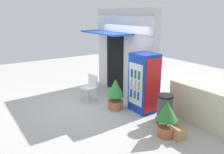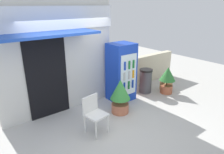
% 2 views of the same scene
% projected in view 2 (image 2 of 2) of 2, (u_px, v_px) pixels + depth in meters
% --- Properties ---
extents(ground, '(16.00, 16.00, 0.00)m').
position_uv_depth(ground, '(98.00, 127.00, 4.95)').
color(ground, beige).
extents(storefront_building, '(3.23, 1.15, 3.06)m').
position_uv_depth(storefront_building, '(57.00, 55.00, 5.31)').
color(storefront_building, silver).
rests_on(storefront_building, ground).
extents(drink_cooler, '(0.76, 0.71, 1.78)m').
position_uv_depth(drink_cooler, '(122.00, 72.00, 6.17)').
color(drink_cooler, '#1438B2').
rests_on(drink_cooler, ground).
extents(plastic_chair, '(0.50, 0.51, 0.88)m').
position_uv_depth(plastic_chair, '(94.00, 111.00, 4.65)').
color(plastic_chair, silver).
rests_on(plastic_chair, ground).
extents(potted_plant_near_shop, '(0.55, 0.55, 0.97)m').
position_uv_depth(potted_plant_near_shop, '(120.00, 94.00, 5.48)').
color(potted_plant_near_shop, '#BC6B4C').
rests_on(potted_plant_near_shop, ground).
extents(potted_plant_curbside, '(0.53, 0.53, 0.91)m').
position_uv_depth(potted_plant_curbside, '(167.00, 78.00, 6.71)').
color(potted_plant_curbside, '#AD5B3D').
rests_on(potted_plant_curbside, ground).
extents(trash_bin, '(0.43, 0.43, 0.82)m').
position_uv_depth(trash_bin, '(146.00, 81.00, 6.82)').
color(trash_bin, '#47474C').
rests_on(trash_bin, ground).
extents(stone_boundary_wall, '(2.51, 0.23, 1.03)m').
position_uv_depth(stone_boundary_wall, '(148.00, 68.00, 7.80)').
color(stone_boundary_wall, beige).
rests_on(stone_boundary_wall, ground).
extents(cardboard_box, '(0.38, 0.32, 0.29)m').
position_uv_depth(cardboard_box, '(166.00, 86.00, 7.11)').
color(cardboard_box, tan).
rests_on(cardboard_box, ground).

